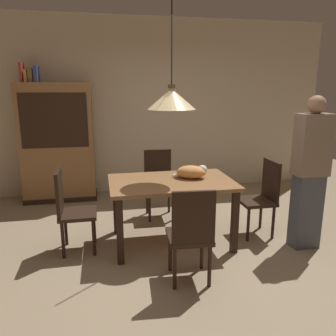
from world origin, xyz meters
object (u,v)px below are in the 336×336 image
book_blue_wide (36,74)px  dining_table (172,189)px  hutch_bookcase (58,145)px  book_yellow_short (26,76)px  chair_right_side (262,195)px  pendant_lamp (172,99)px  chair_left_side (70,207)px  book_red_tall (22,72)px  person_standing (310,174)px  chair_far_back (159,180)px  cat_sleeping (192,172)px  chair_near_front (191,232)px  book_brown_thick (31,75)px

book_blue_wide → dining_table: bearing=-48.6°
hutch_bookcase → book_yellow_short: (-0.37, 0.00, 1.05)m
chair_right_side → pendant_lamp: pendant_lamp is taller
chair_left_side → book_red_tall: book_red_tall is taller
hutch_bookcase → book_blue_wide: book_blue_wide is taller
person_standing → chair_right_side: bearing=129.8°
pendant_lamp → book_blue_wide: bearing=131.4°
chair_far_back → chair_left_side: size_ratio=1.00×
cat_sleeping → book_yellow_short: 2.97m
cat_sleeping → person_standing: (1.21, -0.46, 0.03)m
hutch_bookcase → book_red_tall: (-0.43, 0.00, 1.10)m
chair_far_back → chair_near_front: (-0.01, -1.76, 0.00)m
chair_near_front → book_yellow_short: (-1.80, 2.76, 1.43)m
chair_near_front → cat_sleeping: 1.02m
dining_table → chair_near_front: (-0.01, -0.88, -0.14)m
book_red_tall → book_blue_wide: size_ratio=1.17×
book_blue_wide → hutch_bookcase: bearing=-0.4°
book_brown_thick → pendant_lamp: bearing=-47.3°
book_brown_thick → person_standing: (3.20, -2.29, -1.10)m
cat_sleeping → book_yellow_short: size_ratio=2.03×
chair_far_back → chair_right_side: size_ratio=1.00×
book_blue_wide → person_standing: 4.03m
hutch_bookcase → book_red_tall: 1.18m
dining_table → cat_sleeping: (0.26, 0.06, 0.18)m
book_blue_wide → chair_near_front: bearing=-59.1°
book_red_tall → book_brown_thick: (0.13, 0.00, -0.03)m
book_red_tall → book_blue_wide: 0.20m
cat_sleeping → chair_left_side: bearing=-177.7°
chair_left_side → book_red_tall: bearing=111.3°
pendant_lamp → cat_sleeping: bearing=12.1°
chair_left_side → person_standing: bearing=-8.8°
chair_near_front → book_red_tall: book_red_tall is taller
dining_table → book_yellow_short: (-1.81, 1.88, 1.29)m
chair_near_front → book_blue_wide: (-1.66, 2.76, 1.46)m
dining_table → book_yellow_short: size_ratio=7.00×
dining_table → person_standing: bearing=-15.4°
pendant_lamp → book_blue_wide: (-1.66, 1.88, 0.31)m
pendant_lamp → book_yellow_short: bearing=133.8°
hutch_bookcase → book_blue_wide: size_ratio=7.71×
book_brown_thick → book_blue_wide: book_blue_wide is taller
pendant_lamp → book_brown_thick: 2.58m
book_blue_wide → chair_left_side: bearing=-74.2°
chair_left_side → book_blue_wide: (-0.53, 1.88, 1.46)m
person_standing → chair_far_back: bearing=138.8°
chair_left_side → person_standing: person_standing is taller
chair_far_back → chair_right_side: same height
hutch_bookcase → person_standing: (2.90, -2.28, -0.03)m
dining_table → book_blue_wide: size_ratio=5.83×
chair_left_side → pendant_lamp: size_ratio=0.72×
person_standing → hutch_bookcase: bearing=141.7°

